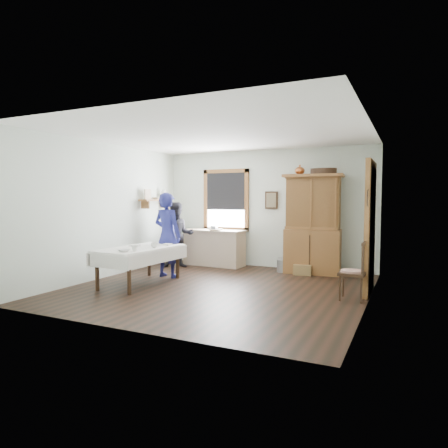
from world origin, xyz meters
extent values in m
cube|color=black|center=(0.00, 0.00, 0.01)|extent=(5.00, 5.00, 0.01)
cube|color=white|center=(0.00, 0.00, 2.70)|extent=(5.00, 5.00, 0.01)
cube|color=silver|center=(0.00, 2.50, 1.35)|extent=(5.00, 0.01, 2.70)
cube|color=silver|center=(0.00, -2.50, 1.35)|extent=(5.00, 0.01, 2.70)
cube|color=silver|center=(-2.50, 0.00, 1.35)|extent=(0.01, 5.00, 2.70)
cube|color=silver|center=(2.50, 0.00, 1.35)|extent=(0.01, 5.00, 2.70)
cube|color=white|center=(-1.00, 2.48, 1.55)|extent=(1.00, 0.02, 1.30)
cube|color=brown|center=(-1.00, 2.46, 2.25)|extent=(1.18, 0.06, 0.09)
cube|color=brown|center=(-1.00, 2.46, 0.85)|extent=(1.18, 0.06, 0.09)
cube|color=brown|center=(-1.54, 2.46, 1.55)|extent=(0.09, 0.06, 1.48)
cube|color=brown|center=(-0.46, 2.46, 1.55)|extent=(0.09, 0.06, 1.48)
cube|color=black|center=(-1.00, 2.44, 1.76)|extent=(0.98, 0.03, 0.88)
cube|color=#464032|center=(2.47, 0.85, 1.05)|extent=(0.03, 0.90, 2.10)
cube|color=brown|center=(2.44, 0.34, 1.05)|extent=(0.08, 0.12, 2.10)
cube|color=brown|center=(2.44, 1.36, 1.05)|extent=(0.08, 0.12, 2.10)
cube|color=brown|center=(2.44, 0.85, 2.16)|extent=(0.08, 1.14, 0.12)
cube|color=brown|center=(-2.37, 1.50, 1.55)|extent=(0.24, 1.00, 0.04)
cube|color=brown|center=(-2.37, 1.10, 1.45)|extent=(0.22, 0.03, 0.18)
cube|color=brown|center=(-2.37, 1.90, 1.45)|extent=(0.22, 0.03, 0.18)
cube|color=tan|center=(-2.37, 1.20, 1.68)|extent=(0.03, 0.22, 0.24)
cylinder|color=silver|center=(-2.37, 1.85, 1.68)|extent=(0.12, 0.12, 0.22)
cube|color=#342212|center=(0.15, 2.46, 1.55)|extent=(0.30, 0.04, 0.40)
torus|color=black|center=(2.45, 0.30, 1.72)|extent=(0.01, 0.27, 0.27)
cube|color=tan|center=(-1.16, 2.15, 0.42)|extent=(1.51, 0.65, 0.85)
cube|color=brown|center=(1.18, 2.13, 1.05)|extent=(1.27, 0.67, 2.10)
cube|color=white|center=(-1.46, -0.31, 0.34)|extent=(1.03, 1.78, 0.69)
cube|color=#342212|center=(2.25, 0.17, 0.46)|extent=(0.44, 0.44, 0.92)
cube|color=gray|center=(0.58, 1.99, 0.13)|extent=(0.33, 0.33, 0.27)
cube|color=olive|center=(1.04, 1.87, 0.11)|extent=(0.40, 0.30, 0.22)
imported|color=navy|center=(-1.38, 0.48, 0.79)|extent=(0.61, 0.44, 1.58)
imported|color=black|center=(-1.79, 1.54, 0.70)|extent=(0.85, 0.81, 1.39)
imported|color=silver|center=(-1.19, -0.25, 0.74)|extent=(0.13, 0.13, 0.10)
imported|color=silver|center=(-1.22, -0.77, 0.74)|extent=(0.14, 0.14, 0.10)
imported|color=silver|center=(-1.32, -0.94, 0.71)|extent=(0.22, 0.22, 0.05)
imported|color=#74684D|center=(-1.16, 2.03, 0.86)|extent=(0.19, 0.25, 0.02)
imported|color=silver|center=(-1.30, 2.26, 0.88)|extent=(0.23, 0.23, 0.06)
imported|color=silver|center=(-2.37, 1.55, 1.60)|extent=(0.22, 0.22, 0.05)
camera|label=1|loc=(3.07, -6.27, 1.60)|focal=32.00mm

